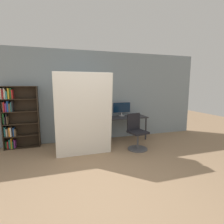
{
  "coord_description": "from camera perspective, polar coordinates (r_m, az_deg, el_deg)",
  "views": [
    {
      "loc": [
        -0.6,
        -2.39,
        1.68
      ],
      "look_at": [
        0.65,
        1.58,
        1.05
      ],
      "focal_mm": 28.0,
      "sensor_mm": 36.0,
      "label": 1
    }
  ],
  "objects": [
    {
      "name": "ground_plane",
      "position": [
        2.98,
        -3.04,
        -25.73
      ],
      "size": [
        16.0,
        16.0,
        0.0
      ],
      "primitive_type": "plane",
      "color": "#937556"
    },
    {
      "name": "wall_back",
      "position": [
        5.33,
        -11.01,
        4.91
      ],
      "size": [
        8.0,
        0.06,
        2.7
      ],
      "color": "gray",
      "rests_on": "ground"
    },
    {
      "name": "desk",
      "position": [
        5.43,
        3.5,
        -2.55
      ],
      "size": [
        1.49,
        0.58,
        0.72
      ],
      "color": "#2D2D33",
      "rests_on": "ground"
    },
    {
      "name": "monitor",
      "position": [
        5.54,
        3.16,
        1.28
      ],
      "size": [
        0.59,
        0.19,
        0.45
      ],
      "color": "#B7B7BC",
      "rests_on": "desk"
    },
    {
      "name": "office_chair",
      "position": [
        4.72,
        8.02,
        -7.37
      ],
      "size": [
        0.52,
        0.52,
        0.94
      ],
      "color": "#4C4C51",
      "rests_on": "ground"
    },
    {
      "name": "bookshelf",
      "position": [
        5.33,
        -28.66,
        -1.57
      ],
      "size": [
        0.89,
        0.28,
        1.67
      ],
      "color": "#2D2319",
      "rests_on": "ground"
    },
    {
      "name": "mattress_near",
      "position": [
        4.2,
        -9.16,
        -0.84
      ],
      "size": [
        1.33,
        0.43,
        1.99
      ],
      "color": "silver",
      "rests_on": "ground"
    },
    {
      "name": "mattress_far",
      "position": [
        4.5,
        -9.73,
        -0.24
      ],
      "size": [
        1.33,
        0.41,
        1.99
      ],
      "color": "silver",
      "rests_on": "ground"
    }
  ]
}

